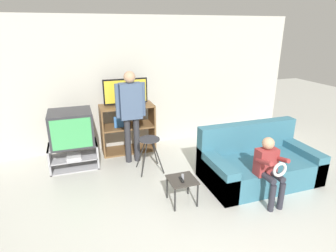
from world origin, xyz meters
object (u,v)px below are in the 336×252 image
at_px(folding_stool, 149,144).
at_px(remote_control_black, 181,180).
at_px(couch, 257,163).
at_px(person_standing_adult, 131,109).
at_px(television_main, 71,128).
at_px(person_seated_child, 269,166).
at_px(media_shelf, 128,128).
at_px(television_flat, 126,93).
at_px(snack_table, 182,183).
at_px(tv_stand, 74,156).
at_px(remote_control_white, 183,177).

distance_m(folding_stool, remote_control_black, 1.11).
bearing_deg(couch, person_standing_adult, 144.23).
height_order(television_main, person_seated_child, television_main).
bearing_deg(person_seated_child, person_standing_adult, 129.40).
relative_size(media_shelf, television_flat, 1.24).
height_order(television_main, snack_table, television_main).
distance_m(tv_stand, remote_control_white, 2.13).
xyz_separation_m(television_main, folding_stool, (1.23, -0.56, -0.25)).
xyz_separation_m(television_flat, remote_control_black, (0.36, -2.03, -0.81)).
bearing_deg(remote_control_black, couch, 13.69).
bearing_deg(snack_table, remote_control_black, -130.27).
bearing_deg(television_main, television_flat, 20.36).
height_order(television_flat, couch, television_flat).
relative_size(tv_stand, snack_table, 2.16).
xyz_separation_m(media_shelf, television_flat, (-0.01, -0.02, 0.71)).
distance_m(television_flat, snack_table, 2.22).
bearing_deg(remote_control_white, remote_control_black, -102.08).
relative_size(television_flat, remote_control_black, 5.81).
relative_size(television_flat, person_seated_child, 0.88).
distance_m(folding_stool, couch, 1.81).
bearing_deg(remote_control_black, television_flat, 103.68).
distance_m(media_shelf, folding_stool, 0.97).
height_order(television_main, folding_stool, television_main).
bearing_deg(couch, snack_table, -170.80).
distance_m(tv_stand, television_flat, 1.49).
bearing_deg(remote_control_black, snack_table, 53.44).
height_order(remote_control_white, person_standing_adult, person_standing_adult).
height_order(tv_stand, media_shelf, media_shelf).
distance_m(remote_control_white, couch, 1.40).
bearing_deg(television_main, remote_control_white, -47.76).
distance_m(folding_stool, person_seated_child, 1.95).
xyz_separation_m(television_main, person_standing_adult, (1.03, -0.10, 0.28)).
bearing_deg(snack_table, remote_control_white, 60.11).
height_order(folding_stool, couch, couch).
height_order(tv_stand, television_main, television_main).
bearing_deg(television_main, couch, -26.34).
xyz_separation_m(snack_table, person_seated_child, (1.15, -0.35, 0.24)).
distance_m(television_main, television_flat, 1.19).
height_order(couch, person_standing_adult, person_standing_adult).
relative_size(snack_table, person_seated_child, 0.40).
xyz_separation_m(tv_stand, remote_control_white, (1.45, -1.56, 0.16)).
bearing_deg(snack_table, person_standing_adult, 104.19).
relative_size(remote_control_white, person_standing_adult, 0.09).
bearing_deg(tv_stand, remote_control_white, -47.18).
bearing_deg(person_seated_child, snack_table, 162.96).
distance_m(remote_control_black, person_seated_child, 1.23).
bearing_deg(media_shelf, folding_stool, -78.99).
relative_size(tv_stand, person_standing_adult, 0.49).
bearing_deg(person_standing_adult, television_main, 174.19).
xyz_separation_m(folding_stool, couch, (1.59, -0.84, -0.21)).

